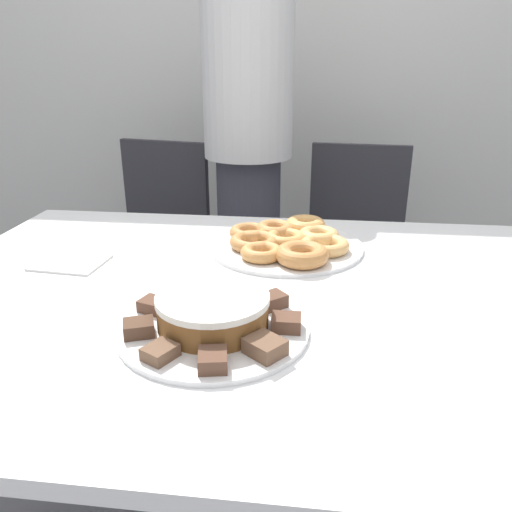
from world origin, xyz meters
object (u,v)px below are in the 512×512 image
(person_standing, at_px, (248,140))
(office_chair_left, at_px, (153,256))
(plate_donuts, at_px, (285,246))
(frosted_cake, at_px, (213,310))
(office_chair_right, at_px, (353,264))
(napkin, at_px, (70,262))
(plate_cake, at_px, (214,328))

(person_standing, xyz_separation_m, office_chair_left, (-0.41, -0.01, -0.49))
(plate_donuts, distance_m, frosted_cake, 0.45)
(office_chair_right, relative_size, frosted_cake, 4.30)
(office_chair_left, distance_m, plate_donuts, 0.98)
(office_chair_left, relative_size, frosted_cake, 4.30)
(office_chair_right, bearing_deg, plate_donuts, -103.31)
(frosted_cake, distance_m, napkin, 0.49)
(person_standing, height_order, plate_cake, person_standing)
(person_standing, bearing_deg, plate_cake, -85.49)
(office_chair_right, bearing_deg, person_standing, -176.43)
(plate_donuts, height_order, napkin, plate_donuts)
(person_standing, distance_m, frosted_cake, 1.17)
(frosted_cake, relative_size, napkin, 1.19)
(plate_donuts, distance_m, napkin, 0.53)
(office_chair_left, relative_size, plate_cake, 2.52)
(person_standing, height_order, office_chair_right, person_standing)
(plate_donuts, bearing_deg, office_chair_left, 130.69)
(office_chair_left, bearing_deg, office_chair_right, 12.07)
(office_chair_left, height_order, office_chair_right, same)
(office_chair_right, relative_size, plate_donuts, 2.18)
(plate_cake, height_order, napkin, plate_cake)
(office_chair_right, relative_size, plate_cake, 2.52)
(napkin, bearing_deg, person_standing, 70.65)
(office_chair_left, distance_m, frosted_cake, 1.30)
(frosted_cake, height_order, napkin, frosted_cake)
(plate_cake, height_order, frosted_cake, frosted_cake)
(person_standing, relative_size, plate_cake, 4.92)
(person_standing, bearing_deg, office_chair_right, -1.75)
(plate_donuts, relative_size, napkin, 2.36)
(office_chair_right, relative_size, napkin, 5.13)
(plate_cake, bearing_deg, frosted_cake, -63.43)
(plate_cake, distance_m, plate_donuts, 0.45)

